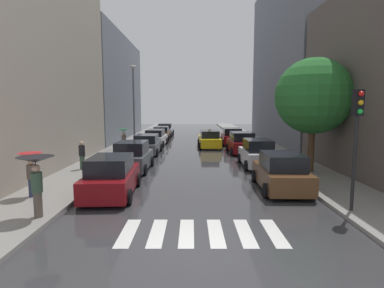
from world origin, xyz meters
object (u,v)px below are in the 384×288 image
object	(u,v)px
pedestrian_near_tree	(37,171)
pedestrian_far_side	(83,155)
parked_car_left_nearest	(112,177)
taxi_midroad	(210,139)
parked_car_left_fourth	(156,138)
parked_car_right_fourth	(233,137)
parked_car_right_second	(258,154)
pedestrian_by_kerb	(32,165)
parked_car_left_fifth	(162,133)
pedestrian_foreground	(124,135)
parked_car_left_third	(148,145)
parked_car_left_second	(133,157)
traffic_light_right_corner	(358,123)
parked_car_right_third	(242,143)
lamp_post_left	(134,101)
street_tree_right	(314,96)
parked_car_left_sixth	(166,130)
parked_car_right_nearest	(282,173)

from	to	relation	value
pedestrian_near_tree	pedestrian_far_side	size ratio (longest dim) A/B	1.24
parked_car_left_nearest	pedestrian_far_side	distance (m)	5.80
taxi_midroad	pedestrian_near_tree	bearing A→B (deg)	158.71
parked_car_left_fourth	parked_car_right_fourth	bearing A→B (deg)	-79.69
parked_car_right_second	pedestrian_by_kerb	bearing A→B (deg)	123.16
parked_car_left_fifth	pedestrian_foreground	distance (m)	10.70
parked_car_left_third	parked_car_right_second	xyz separation A→B (m)	(7.87, -5.43, 0.08)
parked_car_left_second	traffic_light_right_corner	size ratio (longest dim) A/B	0.95
parked_car_left_fourth	taxi_midroad	size ratio (longest dim) A/B	0.97
parked_car_left_fifth	parked_car_right_third	world-z (taller)	parked_car_right_third
parked_car_right_second	taxi_midroad	bearing A→B (deg)	14.78
parked_car_left_third	lamp_post_left	bearing A→B (deg)	27.47
parked_car_right_third	parked_car_left_fifth	bearing A→B (deg)	35.74
parked_car_left_second	pedestrian_foreground	xyz separation A→B (m)	(-2.04, 6.99, 0.67)
parked_car_right_third	street_tree_right	bearing A→B (deg)	-162.68
pedestrian_foreground	traffic_light_right_corner	size ratio (longest dim) A/B	0.43
parked_car_left_second	taxi_midroad	xyz separation A→B (m)	(5.23, 10.67, -0.06)
parked_car_left_sixth	pedestrian_far_side	world-z (taller)	pedestrian_far_side
parked_car_right_nearest	pedestrian_by_kerb	world-z (taller)	pedestrian_by_kerb
taxi_midroad	parked_car_left_fifth	bearing A→B (deg)	35.84
traffic_light_right_corner	pedestrian_near_tree	bearing A→B (deg)	-176.66
parked_car_right_second	taxi_midroad	world-z (taller)	taxi_midroad
parked_car_left_fifth	parked_car_right_fourth	xyz separation A→B (m)	(7.61, -4.35, 0.05)
parked_car_right_fourth	street_tree_right	distance (m)	14.73
parked_car_left_fourth	taxi_midroad	bearing A→B (deg)	-102.40
pedestrian_by_kerb	street_tree_right	bearing A→B (deg)	177.58
parked_car_left_sixth	pedestrian_by_kerb	xyz separation A→B (m)	(-3.07, -28.95, 0.73)
parked_car_left_sixth	taxi_midroad	world-z (taller)	taxi_midroad
traffic_light_right_corner	pedestrian_foreground	bearing A→B (deg)	127.65
parked_car_left_nearest	parked_car_left_sixth	size ratio (longest dim) A/B	1.02
parked_car_left_second	parked_car_right_fourth	distance (m)	15.18
pedestrian_by_kerb	pedestrian_far_side	distance (m)	5.66
parked_car_left_nearest	parked_car_right_nearest	size ratio (longest dim) A/B	1.04
taxi_midroad	pedestrian_foreground	world-z (taller)	pedestrian_foreground
parked_car_left_second	taxi_midroad	bearing A→B (deg)	-24.85
parked_car_left_second	traffic_light_right_corner	xyz separation A→B (m)	(9.32, -7.73, 2.46)
pedestrian_foreground	pedestrian_far_side	size ratio (longest dim) A/B	1.11
traffic_light_right_corner	parked_car_right_second	bearing A→B (deg)	99.71
parked_car_left_third	parked_car_left_sixth	xyz separation A→B (m)	(0.11, 16.33, -0.00)
pedestrian_near_tree	pedestrian_far_side	bearing A→B (deg)	-97.53
parked_car_right_nearest	parked_car_left_third	bearing A→B (deg)	36.61
parked_car_right_fourth	pedestrian_near_tree	world-z (taller)	pedestrian_near_tree
pedestrian_by_kerb	pedestrian_foreground	bearing A→B (deg)	-117.47
parked_car_left_fifth	street_tree_right	xyz separation A→B (m)	(10.36, -18.35, 3.69)
parked_car_left_nearest	traffic_light_right_corner	world-z (taller)	traffic_light_right_corner
lamp_post_left	street_tree_right	bearing A→B (deg)	-41.54
parked_car_left_second	parked_car_left_fifth	distance (m)	17.46
parked_car_right_third	traffic_light_right_corner	world-z (taller)	traffic_light_right_corner
parked_car_right_nearest	pedestrian_far_side	distance (m)	11.41
parked_car_left_sixth	traffic_light_right_corner	xyz separation A→B (m)	(9.30, -30.74, 2.54)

